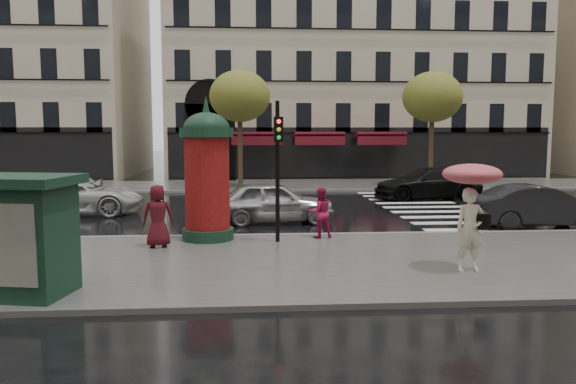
{
  "coord_description": "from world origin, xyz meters",
  "views": [
    {
      "loc": [
        -1.57,
        -13.81,
        3.24
      ],
      "look_at": [
        -0.47,
        1.5,
        1.58
      ],
      "focal_mm": 35.0,
      "sensor_mm": 36.0,
      "label": 1
    }
  ],
  "objects": [
    {
      "name": "car_white",
      "position": [
        -8.37,
        8.45,
        0.73
      ],
      "size": [
        5.46,
        2.88,
        1.46
      ],
      "primitive_type": "imported",
      "rotation": [
        0.0,
        0.0,
        1.66
      ],
      "color": "beige",
      "rests_on": "ground"
    },
    {
      "name": "tree_far_right",
      "position": [
        9.0,
        18.0,
        5.17
      ],
      "size": [
        3.4,
        3.4,
        6.64
      ],
      "color": "#38281C",
      "rests_on": "ground"
    },
    {
      "name": "zebra_crossing",
      "position": [
        6.0,
        9.6,
        0.01
      ],
      "size": [
        3.6,
        11.75,
        0.01
      ],
      "primitive_type": "cube",
      "color": "silver",
      "rests_on": "ground"
    },
    {
      "name": "car_far_silver",
      "position": [
        -10.53,
        14.18,
        0.62
      ],
      "size": [
        3.83,
        1.95,
        1.25
      ],
      "primitive_type": "imported",
      "rotation": [
        0.0,
        0.0,
        -1.44
      ],
      "color": "#A2A3A7",
      "rests_on": "ground"
    },
    {
      "name": "woman_red",
      "position": [
        0.54,
        2.4,
        0.87
      ],
      "size": [
        0.82,
        0.69,
        1.49
      ],
      "primitive_type": "imported",
      "rotation": [
        0.0,
        0.0,
        3.33
      ],
      "color": "#AD154A",
      "rests_on": "near_sidewalk"
    },
    {
      "name": "car_black",
      "position": [
        7.07,
        12.55,
        0.75
      ],
      "size": [
        5.4,
        2.7,
        1.51
      ],
      "primitive_type": "imported",
      "rotation": [
        0.0,
        0.0,
        -1.45
      ],
      "color": "black",
      "rests_on": "ground"
    },
    {
      "name": "newsstand",
      "position": [
        -5.83,
        -3.0,
        1.3
      ],
      "size": [
        2.18,
        1.94,
        2.3
      ],
      "color": "#133220",
      "rests_on": "near_sidewalk"
    },
    {
      "name": "ground",
      "position": [
        0.0,
        0.0,
        0.0
      ],
      "size": [
        160.0,
        160.0,
        0.0
      ],
      "primitive_type": "plane",
      "color": "black",
      "rests_on": "ground"
    },
    {
      "name": "near_kerb",
      "position": [
        0.0,
        3.0,
        0.07
      ],
      "size": [
        90.0,
        0.25,
        0.14
      ],
      "primitive_type": "cube",
      "color": "slate",
      "rests_on": "ground"
    },
    {
      "name": "far_sidewalk",
      "position": [
        0.0,
        19.0,
        0.06
      ],
      "size": [
        90.0,
        6.0,
        0.12
      ],
      "primitive_type": "cube",
      "color": "#474744",
      "rests_on": "ground"
    },
    {
      "name": "car_darkgrey",
      "position": [
        8.16,
        4.2,
        0.73
      ],
      "size": [
        4.42,
        1.57,
        1.45
      ],
      "primitive_type": "imported",
      "rotation": [
        0.0,
        0.0,
        1.58
      ],
      "color": "black",
      "rests_on": "ground"
    },
    {
      "name": "near_sidewalk",
      "position": [
        0.0,
        -0.5,
        0.06
      ],
      "size": [
        90.0,
        7.0,
        0.12
      ],
      "primitive_type": "cube",
      "color": "#474744",
      "rests_on": "ground"
    },
    {
      "name": "bldg_far_corner",
      "position": [
        6.0,
        30.0,
        11.31
      ],
      "size": [
        26.0,
        14.0,
        22.9
      ],
      "color": "#B7A88C",
      "rests_on": "ground"
    },
    {
      "name": "tree_far_left",
      "position": [
        -2.0,
        18.0,
        5.17
      ],
      "size": [
        3.4,
        3.4,
        6.64
      ],
      "color": "#38281C",
      "rests_on": "ground"
    },
    {
      "name": "traffic_light",
      "position": [
        -0.74,
        1.81,
        2.52
      ],
      "size": [
        0.26,
        0.37,
        3.96
      ],
      "color": "black",
      "rests_on": "near_sidewalk"
    },
    {
      "name": "woman_umbrella",
      "position": [
        3.39,
        -1.75,
        1.76
      ],
      "size": [
        1.3,
        1.3,
        2.49
      ],
      "color": "beige",
      "rests_on": "near_sidewalk"
    },
    {
      "name": "far_kerb",
      "position": [
        0.0,
        16.0,
        0.07
      ],
      "size": [
        90.0,
        0.25,
        0.14
      ],
      "primitive_type": "cube",
      "color": "slate",
      "rests_on": "ground"
    },
    {
      "name": "morris_column",
      "position": [
        -2.75,
        2.4,
        2.1
      ],
      "size": [
        1.54,
        1.54,
        4.13
      ],
      "color": "#133220",
      "rests_on": "near_sidewalk"
    },
    {
      "name": "man_burgundy",
      "position": [
        -4.0,
        1.37,
        0.97
      ],
      "size": [
        0.9,
        0.65,
        1.7
      ],
      "primitive_type": "imported",
      "rotation": [
        0.0,
        0.0,
        3.28
      ],
      "color": "#460E15",
      "rests_on": "near_sidewalk"
    },
    {
      "name": "car_silver",
      "position": [
        -0.7,
        5.96,
        0.75
      ],
      "size": [
        4.52,
        2.12,
        1.49
      ],
      "primitive_type": "imported",
      "rotation": [
        0.0,
        0.0,
        1.65
      ],
      "color": "#AFAFB4",
      "rests_on": "ground"
    }
  ]
}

